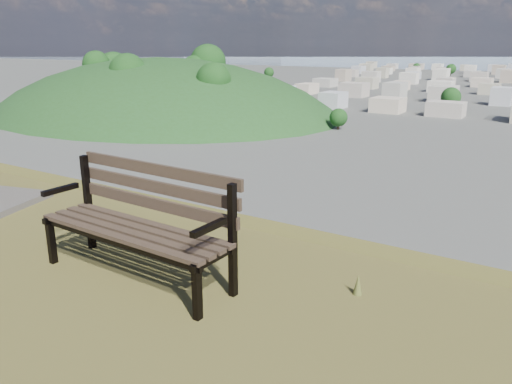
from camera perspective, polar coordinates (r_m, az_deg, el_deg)
The scene contains 2 objects.
park_bench at distance 4.49m, azimuth -12.99°, elevation -2.71°, with size 1.91×0.66×0.99m.
green_wooded_hill at distance 204.84m, azimuth -10.79°, elevation 8.84°, with size 169.00×135.20×84.50m.
Camera 1 is at (3.69, -0.42, 27.02)m, focal length 35.00 mm.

